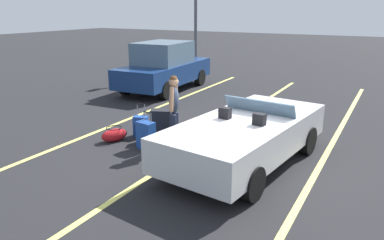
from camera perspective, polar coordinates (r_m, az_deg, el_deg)
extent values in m
plane|color=black|center=(7.69, 8.04, -6.60)|extent=(80.00, 80.00, 0.00)
cube|color=#EAE066|center=(7.37, 18.03, -8.36)|extent=(18.00, 0.12, 0.01)
cube|color=#EAE066|center=(8.21, -0.75, -4.86)|extent=(18.00, 0.12, 0.01)
cube|color=#EAE066|center=(9.76, -14.68, -1.89)|extent=(18.00, 0.12, 0.01)
cube|color=silver|center=(7.46, 8.23, -2.22)|extent=(4.29, 2.27, 0.64)
cube|color=silver|center=(8.73, 12.68, -0.42)|extent=(1.52, 1.83, 0.38)
cube|color=slate|center=(7.77, 10.17, 2.06)|extent=(0.38, 1.56, 0.31)
cube|color=black|center=(7.34, 5.07, 1.08)|extent=(0.19, 0.24, 0.22)
cube|color=black|center=(7.00, 10.24, 0.10)|extent=(0.19, 0.24, 0.22)
cylinder|color=black|center=(8.99, 7.46, -1.04)|extent=(0.62, 0.30, 0.60)
cylinder|color=black|center=(8.38, 17.18, -3.00)|extent=(0.62, 0.30, 0.60)
cylinder|color=black|center=(7.00, -2.77, -6.17)|extent=(0.62, 0.30, 0.60)
cylinder|color=black|center=(6.20, 9.12, -9.55)|extent=(0.62, 0.30, 0.60)
cube|color=black|center=(8.85, -4.70, -0.76)|extent=(0.45, 0.55, 0.74)
cube|color=black|center=(9.01, -4.53, -0.81)|extent=(0.17, 0.36, 0.41)
sphere|color=black|center=(8.90, -5.82, -3.08)|extent=(0.04, 0.04, 0.04)
sphere|color=black|center=(8.84, -3.68, -3.16)|extent=(0.04, 0.04, 0.04)
cube|color=#1E479E|center=(8.35, -7.04, -2.35)|extent=(0.30, 0.43, 0.62)
cylinder|color=gray|center=(8.20, -6.28, 0.34)|extent=(0.02, 0.02, 0.21)
cylinder|color=gray|center=(8.35, -7.35, 0.60)|extent=(0.02, 0.02, 0.21)
cylinder|color=black|center=(8.24, -6.84, 1.16)|extent=(0.06, 0.22, 0.03)
sphere|color=black|center=(8.42, -5.87, -4.26)|extent=(0.04, 0.04, 0.04)
sphere|color=black|center=(8.60, -7.20, -3.83)|extent=(0.04, 0.04, 0.04)
cube|color=#1E479E|center=(9.21, -7.82, -0.96)|extent=(0.28, 0.38, 0.50)
cube|color=navy|center=(9.12, -8.06, -1.38)|extent=(0.09, 0.27, 0.28)
cylinder|color=gray|center=(9.11, -7.24, 1.46)|extent=(0.02, 0.02, 0.29)
cylinder|color=gray|center=(9.18, -8.33, 1.53)|extent=(0.02, 0.02, 0.29)
cylinder|color=black|center=(9.11, -7.83, 2.37)|extent=(0.08, 0.19, 0.03)
sphere|color=black|center=(9.30, -6.91, -2.23)|extent=(0.04, 0.04, 0.04)
sphere|color=black|center=(9.39, -8.27, -2.10)|extent=(0.04, 0.04, 0.04)
ellipsoid|color=red|center=(8.99, -11.77, -2.26)|extent=(0.71, 0.54, 0.30)
torus|color=black|center=(8.94, -11.84, -1.17)|extent=(0.49, 0.49, 0.02)
cylinder|color=#1E2338|center=(8.36, -2.54, -1.50)|extent=(0.19, 0.19, 0.82)
cylinder|color=#1E2338|center=(8.17, -2.88, -1.93)|extent=(0.19, 0.19, 0.82)
ellipsoid|color=#2D384C|center=(8.07, -2.78, 3.08)|extent=(0.37, 0.31, 0.60)
sphere|color=#A37556|center=(7.99, -2.82, 5.83)|extent=(0.21, 0.21, 0.21)
sphere|color=#472D19|center=(7.98, -2.82, 6.16)|extent=(0.18, 0.18, 0.18)
cylinder|color=#A37556|center=(8.25, -2.43, 3.85)|extent=(0.21, 0.14, 0.53)
cylinder|color=#A37556|center=(7.86, -3.15, 3.20)|extent=(0.21, 0.14, 0.53)
cube|color=navy|center=(14.37, -4.18, 7.25)|extent=(4.58, 2.01, 0.70)
cube|color=slate|center=(14.18, -4.45, 10.18)|extent=(2.17, 1.72, 0.80)
cylinder|color=black|center=(16.03, -4.20, 6.97)|extent=(0.65, 0.25, 0.64)
cylinder|color=black|center=(15.27, 1.21, 6.52)|extent=(0.65, 0.25, 0.64)
cylinder|color=black|center=(13.74, -10.09, 5.11)|extent=(0.65, 0.25, 0.64)
cylinder|color=black|center=(12.84, -4.08, 4.53)|extent=(0.65, 0.25, 0.64)
cylinder|color=#4C4C51|center=(17.57, 0.56, 15.53)|extent=(0.14, 0.14, 5.32)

